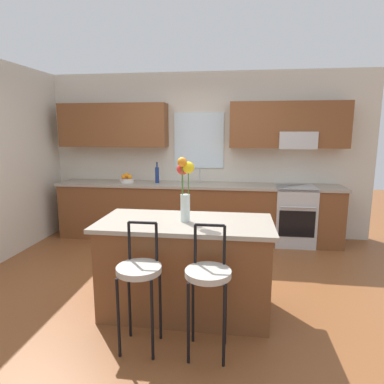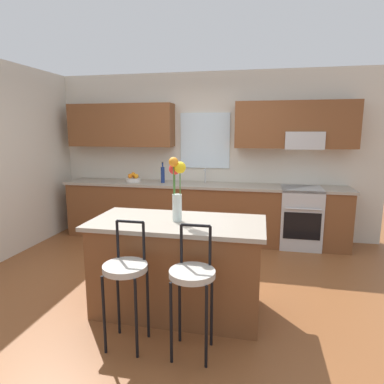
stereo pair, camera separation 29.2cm
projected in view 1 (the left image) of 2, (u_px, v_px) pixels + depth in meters
name	position (u px, v px, depth m)	size (l,w,h in m)	color
ground_plane	(179.00, 285.00, 3.86)	(14.00, 14.00, 0.00)	brown
back_wall_assembly	(201.00, 146.00, 5.52)	(5.60, 0.50, 2.70)	beige
counter_run	(197.00, 211.00, 5.43)	(4.56, 0.64, 0.92)	brown
sink_faucet	(200.00, 174.00, 5.46)	(0.02, 0.13, 0.23)	#B7BABC
oven_range	(294.00, 215.00, 5.21)	(0.60, 0.64, 0.92)	#B7BABC
kitchen_island	(185.00, 266.00, 3.24)	(1.66, 0.81, 0.92)	brown
bar_stool_near	(139.00, 275.00, 2.65)	(0.36, 0.36, 1.04)	black
bar_stool_middle	(208.00, 279.00, 2.58)	(0.36, 0.36, 1.04)	black
flower_vase	(185.00, 183.00, 3.08)	(0.17, 0.16, 0.61)	silver
fruit_bowl_oranges	(127.00, 179.00, 5.50)	(0.24, 0.24, 0.16)	silver
bottle_olive_oil	(157.00, 175.00, 5.41)	(0.06, 0.06, 0.34)	navy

